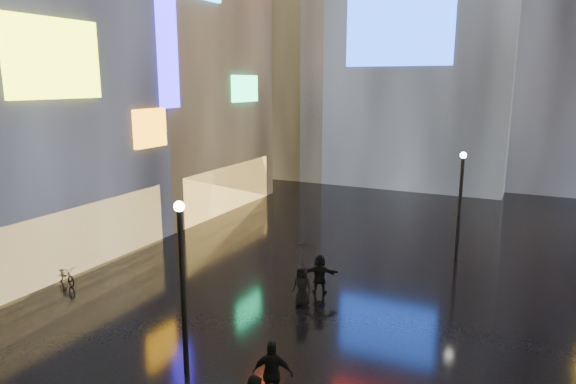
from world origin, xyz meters
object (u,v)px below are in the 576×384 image
Objects in this scene: lamp_near at (183,279)px; lamp_far at (460,200)px; bicycle at (65,275)px; pedestrian_3 at (273,374)px.

lamp_far is (5.64, 13.72, 0.00)m from lamp_near.
lamp_far reaches higher than bicycle.
pedestrian_3 is at bearing -91.04° from bicycle.
bicycle is at bearing 159.20° from lamp_near.
lamp_far is at bearing -38.36° from bicycle.
bicycle is at bearing -35.56° from pedestrian_3.
pedestrian_3 is at bearing -4.13° from lamp_near.
lamp_near is at bearing -112.35° from lamp_far.
lamp_near is at bearing -95.03° from bicycle.
lamp_near is 3.40× the size of bicycle.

